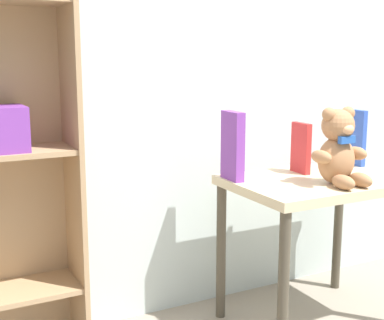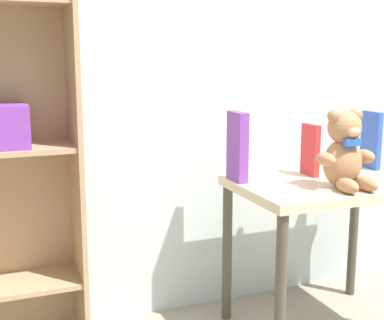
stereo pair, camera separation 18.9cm
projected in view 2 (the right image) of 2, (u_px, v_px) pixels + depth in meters
wall_back at (224, 16)px, 2.22m from camera, size 4.80×0.06×2.50m
display_table at (325, 203)px, 2.08m from camera, size 0.69×0.48×0.61m
teddy_bear at (345, 152)px, 1.93m from camera, size 0.22×0.20×0.29m
book_standing_purple at (237, 147)px, 2.04m from camera, size 0.04×0.13×0.27m
book_standing_red at (310, 150)px, 2.15m from camera, size 0.03×0.11×0.21m
book_standing_blue at (371, 140)px, 2.28m from camera, size 0.03×0.11×0.24m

